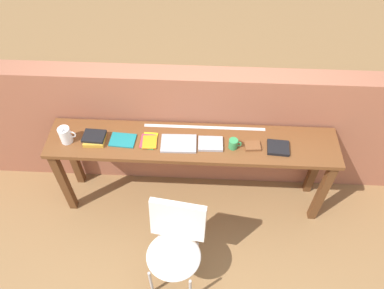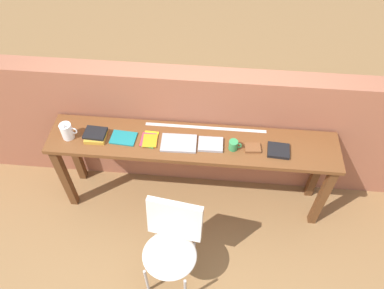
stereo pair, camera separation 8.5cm
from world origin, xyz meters
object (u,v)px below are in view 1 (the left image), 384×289
object	(u,v)px
magazine_cycling	(123,140)
book_repair_rightmost	(278,148)
chair_white_moulded	(175,244)
pamphlet_pile_colourful	(149,141)
mug	(234,144)
leather_journal_brown	(253,146)
pitcher_white	(65,135)
book_open_centre	(179,144)
book_stack_leftmost	(95,138)

from	to	relation	value
magazine_cycling	book_repair_rightmost	size ratio (longest dim) A/B	1.19
chair_white_moulded	pamphlet_pile_colourful	size ratio (longest dim) A/B	4.68
mug	leather_journal_brown	distance (m)	0.17
pitcher_white	book_open_centre	xyz separation A→B (m)	(0.95, 0.01, -0.07)
pamphlet_pile_colourful	magazine_cycling	bearing A→B (deg)	179.74
pitcher_white	leather_journal_brown	world-z (taller)	pitcher_white
book_stack_leftmost	magazine_cycling	xyz separation A→B (m)	(0.24, 0.01, -0.02)
book_repair_rightmost	mug	bearing A→B (deg)	-175.83
pamphlet_pile_colourful	book_open_centre	world-z (taller)	book_open_centre
pamphlet_pile_colourful	book_repair_rightmost	size ratio (longest dim) A/B	1.06
pamphlet_pile_colourful	leather_journal_brown	size ratio (longest dim) A/B	1.47
leather_journal_brown	book_repair_rightmost	world-z (taller)	book_repair_rightmost
book_stack_leftmost	mug	size ratio (longest dim) A/B	1.75
pitcher_white	magazine_cycling	world-z (taller)	pitcher_white
book_open_centre	leather_journal_brown	bearing A→B (deg)	-1.30
book_open_centre	pitcher_white	bearing A→B (deg)	179.03
pamphlet_pile_colourful	leather_journal_brown	bearing A→B (deg)	-1.00
book_stack_leftmost	magazine_cycling	distance (m)	0.24
book_stack_leftmost	pamphlet_pile_colourful	world-z (taller)	book_stack_leftmost
pitcher_white	book_open_centre	world-z (taller)	pitcher_white
pitcher_white	mug	xyz separation A→B (m)	(1.41, -0.00, -0.03)
pitcher_white	book_stack_leftmost	distance (m)	0.24
chair_white_moulded	book_stack_leftmost	bearing A→B (deg)	134.48
magazine_cycling	book_repair_rightmost	xyz separation A→B (m)	(1.32, -0.03, 0.01)
leather_journal_brown	magazine_cycling	bearing A→B (deg)	174.21
magazine_cycling	chair_white_moulded	bearing A→B (deg)	-52.69
book_open_centre	book_repair_rightmost	bearing A→B (deg)	-2.11
pitcher_white	leather_journal_brown	xyz separation A→B (m)	(1.58, 0.01, -0.07)
pamphlet_pile_colourful	mug	distance (m)	0.72
chair_white_moulded	pitcher_white	xyz separation A→B (m)	(-0.97, 0.73, 0.43)
pitcher_white	magazine_cycling	bearing A→B (deg)	3.29
book_open_centre	chair_white_moulded	bearing A→B (deg)	-90.33
magazine_cycling	book_open_centre	distance (m)	0.48
chair_white_moulded	leather_journal_brown	world-z (taller)	leather_journal_brown
pamphlet_pile_colourful	mug	size ratio (longest dim) A/B	1.73
pamphlet_pile_colourful	book_open_centre	distance (m)	0.25
mug	book_repair_rightmost	distance (m)	0.38
pitcher_white	book_open_centre	bearing A→B (deg)	0.52
pitcher_white	book_open_centre	size ratio (longest dim) A/B	0.61
book_stack_leftmost	chair_white_moulded	bearing A→B (deg)	-45.52
book_stack_leftmost	book_open_centre	distance (m)	0.72
magazine_cycling	book_open_centre	world-z (taller)	book_open_centre
pamphlet_pile_colourful	chair_white_moulded	bearing A→B (deg)	-70.37
chair_white_moulded	leather_journal_brown	distance (m)	1.02
book_stack_leftmost	mug	world-z (taller)	mug
mug	book_open_centre	bearing A→B (deg)	178.76
book_stack_leftmost	pamphlet_pile_colourful	size ratio (longest dim) A/B	1.01
chair_white_moulded	magazine_cycling	xyz separation A→B (m)	(-0.50, 0.76, 0.36)
book_open_centre	mug	size ratio (longest dim) A/B	2.72
magazine_cycling	pitcher_white	bearing A→B (deg)	-172.68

